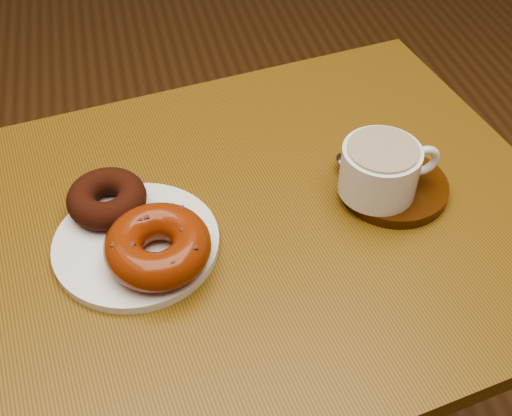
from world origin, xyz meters
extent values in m
cube|color=brown|center=(0.23, -0.09, 0.76)|extent=(0.91, 0.74, 0.03)
cylinder|color=#4E2916|center=(-0.18, 0.13, 0.37)|extent=(0.05, 0.05, 0.75)
cylinder|color=#4E2916|center=(0.57, 0.23, 0.37)|extent=(0.05, 0.05, 0.75)
cylinder|color=white|center=(0.10, -0.10, 0.79)|extent=(0.24, 0.24, 0.01)
torus|color=#36140A|center=(0.07, -0.04, 0.81)|extent=(0.12, 0.12, 0.04)
torus|color=maroon|center=(0.12, -0.14, 0.82)|extent=(0.17, 0.17, 0.05)
cube|color=#452517|center=(0.16, -0.14, 0.84)|extent=(0.01, 0.01, 0.00)
cube|color=#452517|center=(0.16, -0.12, 0.84)|extent=(0.01, 0.01, 0.00)
cube|color=#452517|center=(0.15, -0.10, 0.84)|extent=(0.01, 0.01, 0.00)
cube|color=#452517|center=(0.13, -0.10, 0.84)|extent=(0.01, 0.01, 0.00)
cube|color=#452517|center=(0.11, -0.10, 0.84)|extent=(0.01, 0.01, 0.00)
cube|color=#452517|center=(0.09, -0.11, 0.84)|extent=(0.01, 0.01, 0.00)
cube|color=#452517|center=(0.09, -0.13, 0.84)|extent=(0.01, 0.01, 0.00)
cube|color=#452517|center=(0.09, -0.14, 0.84)|extent=(0.01, 0.01, 0.00)
cube|color=#452517|center=(0.09, -0.16, 0.84)|extent=(0.01, 0.01, 0.00)
cube|color=#452517|center=(0.11, -0.17, 0.84)|extent=(0.01, 0.01, 0.00)
cube|color=#452517|center=(0.13, -0.17, 0.84)|extent=(0.01, 0.01, 0.00)
cube|color=#452517|center=(0.15, -0.17, 0.84)|extent=(0.01, 0.01, 0.00)
cube|color=#452517|center=(0.16, -0.15, 0.84)|extent=(0.01, 0.01, 0.00)
cylinder|color=#3B1C08|center=(0.44, -0.08, 0.79)|extent=(0.16, 0.16, 0.02)
cylinder|color=white|center=(0.41, -0.09, 0.83)|extent=(0.10, 0.10, 0.07)
cylinder|color=brown|center=(0.41, -0.09, 0.86)|extent=(0.09, 0.09, 0.00)
torus|color=white|center=(0.47, -0.09, 0.83)|extent=(0.05, 0.01, 0.05)
ellipsoid|color=silver|center=(0.39, -0.02, 0.80)|extent=(0.02, 0.03, 0.01)
cube|color=silver|center=(0.38, -0.06, 0.80)|extent=(0.02, 0.07, 0.00)
camera|label=1|loc=(0.12, -0.64, 1.38)|focal=45.00mm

